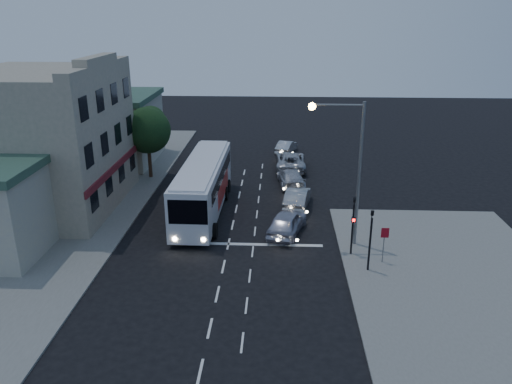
{
  "coord_description": "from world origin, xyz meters",
  "views": [
    {
      "loc": [
        3.07,
        -26.67,
        14.05
      ],
      "look_at": [
        1.59,
        5.73,
        2.2
      ],
      "focal_mm": 35.0,
      "sensor_mm": 36.0,
      "label": 1
    }
  ],
  "objects_px": {
    "car_sedan_a": "(297,198)",
    "traffic_signal_main": "(353,219)",
    "car_sedan_b": "(291,178)",
    "tour_bus": "(203,185)",
    "car_suv": "(287,222)",
    "car_sedan_c": "(291,161)",
    "streetlight": "(349,158)",
    "car_extra": "(286,147)",
    "traffic_signal_side": "(371,233)",
    "street_tree": "(147,128)",
    "regulatory_sign": "(384,239)"
  },
  "relations": [
    {
      "from": "traffic_signal_main",
      "to": "traffic_signal_side",
      "type": "bearing_deg",
      "value": -70.51
    },
    {
      "from": "street_tree",
      "to": "car_extra",
      "type": "bearing_deg",
      "value": 35.49
    },
    {
      "from": "car_suv",
      "to": "street_tree",
      "type": "height_order",
      "value": "street_tree"
    },
    {
      "from": "tour_bus",
      "to": "traffic_signal_side",
      "type": "relative_size",
      "value": 3.1
    },
    {
      "from": "car_suv",
      "to": "car_sedan_b",
      "type": "bearing_deg",
      "value": -76.61
    },
    {
      "from": "regulatory_sign",
      "to": "traffic_signal_main",
      "type": "bearing_deg",
      "value": 149.16
    },
    {
      "from": "car_suv",
      "to": "car_sedan_a",
      "type": "distance_m",
      "value": 4.77
    },
    {
      "from": "car_sedan_a",
      "to": "traffic_signal_main",
      "type": "distance_m",
      "value": 8.45
    },
    {
      "from": "car_sedan_c",
      "to": "street_tree",
      "type": "height_order",
      "value": "street_tree"
    },
    {
      "from": "car_suv",
      "to": "traffic_signal_side",
      "type": "bearing_deg",
      "value": 148.51
    },
    {
      "from": "tour_bus",
      "to": "streetlight",
      "type": "distance_m",
      "value": 11.49
    },
    {
      "from": "tour_bus",
      "to": "regulatory_sign",
      "type": "height_order",
      "value": "tour_bus"
    },
    {
      "from": "car_sedan_c",
      "to": "regulatory_sign",
      "type": "distance_m",
      "value": 19.12
    },
    {
      "from": "tour_bus",
      "to": "traffic_signal_main",
      "type": "bearing_deg",
      "value": -32.37
    },
    {
      "from": "car_extra",
      "to": "streetlight",
      "type": "relative_size",
      "value": 0.45
    },
    {
      "from": "tour_bus",
      "to": "car_suv",
      "type": "relative_size",
      "value": 2.74
    },
    {
      "from": "car_extra",
      "to": "traffic_signal_side",
      "type": "xyz_separation_m",
      "value": [
        4.36,
        -24.88,
        1.75
      ]
    },
    {
      "from": "car_sedan_a",
      "to": "regulatory_sign",
      "type": "distance_m",
      "value": 9.96
    },
    {
      "from": "tour_bus",
      "to": "street_tree",
      "type": "height_order",
      "value": "street_tree"
    },
    {
      "from": "tour_bus",
      "to": "car_suv",
      "type": "height_order",
      "value": "tour_bus"
    },
    {
      "from": "tour_bus",
      "to": "car_sedan_a",
      "type": "xyz_separation_m",
      "value": [
        6.89,
        1.24,
        -1.34
      ]
    },
    {
      "from": "car_extra",
      "to": "regulatory_sign",
      "type": "bearing_deg",
      "value": 118.48
    },
    {
      "from": "tour_bus",
      "to": "car_sedan_b",
      "type": "height_order",
      "value": "tour_bus"
    },
    {
      "from": "traffic_signal_main",
      "to": "regulatory_sign",
      "type": "relative_size",
      "value": 1.86
    },
    {
      "from": "regulatory_sign",
      "to": "street_tree",
      "type": "bearing_deg",
      "value": 138.92
    },
    {
      "from": "car_extra",
      "to": "car_suv",
      "type": "bearing_deg",
      "value": 105.27
    },
    {
      "from": "car_suv",
      "to": "car_sedan_a",
      "type": "xyz_separation_m",
      "value": [
        0.84,
        4.7,
        -0.03
      ]
    },
    {
      "from": "car_suv",
      "to": "car_sedan_c",
      "type": "relative_size",
      "value": 0.8
    },
    {
      "from": "car_sedan_c",
      "to": "streetlight",
      "type": "distance_m",
      "value": 17.01
    },
    {
      "from": "tour_bus",
      "to": "car_sedan_b",
      "type": "distance_m",
      "value": 9.07
    },
    {
      "from": "car_sedan_c",
      "to": "traffic_signal_side",
      "type": "relative_size",
      "value": 1.41
    },
    {
      "from": "car_extra",
      "to": "streetlight",
      "type": "xyz_separation_m",
      "value": [
        3.41,
        -21.48,
        5.06
      ]
    },
    {
      "from": "car_suv",
      "to": "regulatory_sign",
      "type": "xyz_separation_m",
      "value": [
        5.56,
        -4.04,
        0.81
      ]
    },
    {
      "from": "car_sedan_a",
      "to": "traffic_signal_main",
      "type": "bearing_deg",
      "value": 120.74
    },
    {
      "from": "car_sedan_b",
      "to": "traffic_signal_side",
      "type": "distance_m",
      "value": 15.26
    },
    {
      "from": "car_sedan_a",
      "to": "streetlight",
      "type": "distance_m",
      "value": 8.49
    },
    {
      "from": "car_extra",
      "to": "tour_bus",
      "type": "bearing_deg",
      "value": 85.01
    },
    {
      "from": "car_sedan_c",
      "to": "car_extra",
      "type": "bearing_deg",
      "value": -86.26
    },
    {
      "from": "tour_bus",
      "to": "traffic_signal_side",
      "type": "distance_m",
      "value": 13.57
    },
    {
      "from": "car_sedan_b",
      "to": "car_sedan_a",
      "type": "bearing_deg",
      "value": 87.29
    },
    {
      "from": "car_extra",
      "to": "regulatory_sign",
      "type": "relative_size",
      "value": 1.85
    },
    {
      "from": "tour_bus",
      "to": "traffic_signal_main",
      "type": "height_order",
      "value": "traffic_signal_main"
    },
    {
      "from": "streetlight",
      "to": "tour_bus",
      "type": "bearing_deg",
      "value": 152.4
    },
    {
      "from": "car_suv",
      "to": "streetlight",
      "type": "bearing_deg",
      "value": 172.2
    },
    {
      "from": "car_extra",
      "to": "street_tree",
      "type": "relative_size",
      "value": 0.65
    },
    {
      "from": "traffic_signal_main",
      "to": "street_tree",
      "type": "xyz_separation_m",
      "value": [
        -15.81,
        14.25,
        2.08
      ]
    },
    {
      "from": "car_sedan_b",
      "to": "car_sedan_c",
      "type": "relative_size",
      "value": 0.85
    },
    {
      "from": "car_sedan_b",
      "to": "tour_bus",
      "type": "bearing_deg",
      "value": 36.21
    },
    {
      "from": "car_suv",
      "to": "car_sedan_c",
      "type": "distance_m",
      "value": 14.4
    },
    {
      "from": "traffic_signal_side",
      "to": "streetlight",
      "type": "bearing_deg",
      "value": 105.7
    }
  ]
}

